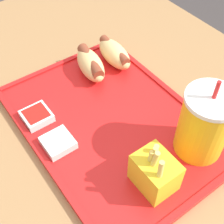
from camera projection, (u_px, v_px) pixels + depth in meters
name	position (u px, v px, depth m)	size (l,w,h in m)	color
dining_table	(112.00, 183.00, 0.96)	(1.13, 0.81, 0.71)	olive
food_tray	(112.00, 123.00, 0.65)	(0.46, 0.33, 0.01)	red
soda_cup	(205.00, 124.00, 0.55)	(0.09, 0.09, 0.17)	gold
hot_dog_far	(114.00, 53.00, 0.75)	(0.12, 0.06, 0.05)	#DBB270
hot_dog_near	(91.00, 64.00, 0.72)	(0.13, 0.08, 0.05)	#DBB270
fries_carton	(155.00, 172.00, 0.52)	(0.07, 0.06, 0.10)	gold
sauce_cup_mayo	(58.00, 142.00, 0.60)	(0.06, 0.06, 0.02)	silver
sauce_cup_ketchup	(37.00, 116.00, 0.64)	(0.06, 0.06, 0.02)	silver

